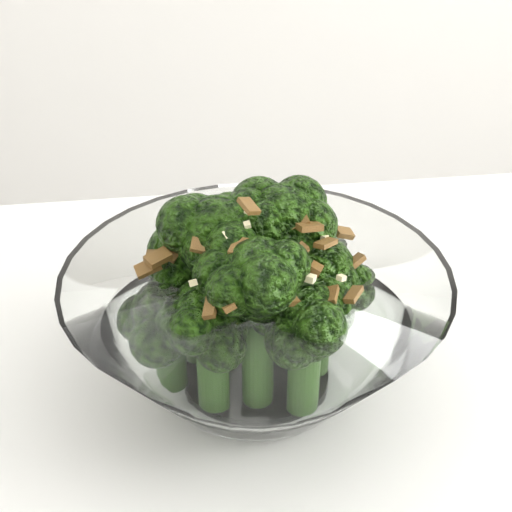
{
  "coord_description": "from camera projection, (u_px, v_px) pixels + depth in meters",
  "views": [
    {
      "loc": [
        -0.24,
        -0.12,
        1.04
      ],
      "look_at": [
        -0.23,
        0.2,
        0.83
      ],
      "focal_mm": 55.0,
      "sensor_mm": 36.0,
      "label": 1
    }
  ],
  "objects": [
    {
      "name": "broccoli_dish",
      "position": [
        255.0,
        318.0,
        0.4
      ],
      "size": [
        0.2,
        0.2,
        0.12
      ],
      "color": "white",
      "rests_on": "table"
    }
  ]
}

